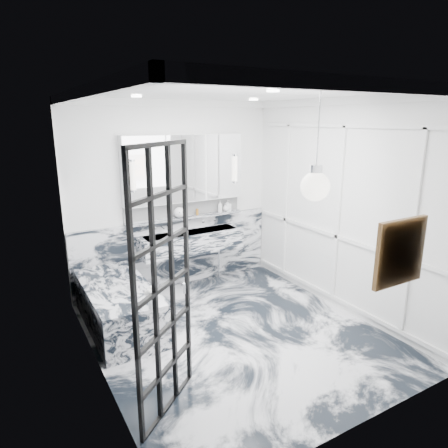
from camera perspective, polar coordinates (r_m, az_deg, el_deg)
floor at (r=5.04m, az=1.76°, el=-15.36°), size 3.60×3.60×0.00m
ceiling at (r=4.37m, az=2.06°, el=18.30°), size 3.60×3.60×0.00m
wall_back at (r=6.07m, az=-7.12°, el=3.92°), size 3.60×0.00×3.60m
wall_front at (r=3.20m, az=19.31°, el=-6.79°), size 3.60×0.00×3.60m
wall_left at (r=3.93m, az=-18.34°, el=-2.70°), size 0.00×3.60×3.60m
wall_right at (r=5.50m, az=16.22°, el=2.31°), size 0.00×3.60×3.60m
marble_clad_back at (r=6.27m, az=-6.78°, el=-3.99°), size 3.18×0.05×1.05m
marble_clad_left at (r=3.95m, az=-18.05°, el=-3.50°), size 0.02×3.56×2.68m
panel_molding at (r=5.51m, az=16.00°, el=1.28°), size 0.03×3.40×2.30m
soap_bottle_a at (r=6.36m, az=-0.57°, el=2.53°), size 0.09×0.09×0.19m
soap_bottle_b at (r=6.43m, az=0.55°, el=2.65°), size 0.09×0.09×0.18m
soap_bottle_c at (r=6.42m, az=0.35°, el=2.46°), size 0.11×0.11×0.14m
face_pot at (r=6.05m, az=-6.42°, el=1.63°), size 0.17×0.17×0.17m
amber_bottle at (r=6.18m, az=-3.84°, el=1.73°), size 0.04×0.04×0.10m
flower_vase at (r=4.45m, az=-10.23°, el=-11.07°), size 0.08×0.08×0.12m
crittall_door at (r=3.41m, az=-8.59°, el=-8.84°), size 0.71×0.59×2.34m
artwork at (r=3.54m, az=23.88°, el=-3.71°), size 0.46×0.04×0.46m
pendant_light at (r=3.23m, az=12.90°, el=5.23°), size 0.23×0.23×0.23m
trough_sink at (r=6.08m, az=-4.71°, el=-2.52°), size 1.60×0.45×0.30m
ledge at (r=6.13m, az=-5.44°, el=0.91°), size 1.90×0.14×0.04m
subway_tile at (r=6.15m, az=-5.71°, el=2.25°), size 1.90×0.03×0.23m
mirror_cabinet at (r=6.00m, az=-5.63°, el=7.89°), size 1.90×0.16×1.00m
sconce_left at (r=5.63m, az=-12.88°, el=6.73°), size 0.07×0.07×0.40m
sconce_right at (r=6.30m, az=1.60°, el=7.92°), size 0.07×0.07×0.40m
bathtub at (r=5.24m, az=-14.82°, el=-11.24°), size 0.75×1.65×0.55m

